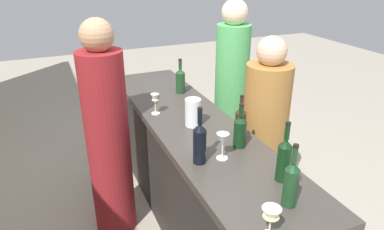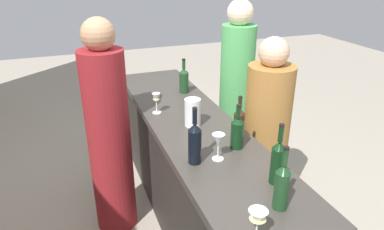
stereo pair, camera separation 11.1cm
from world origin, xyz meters
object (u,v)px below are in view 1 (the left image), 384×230
wine_bottle_second_right_dark_green (240,131)px  person_left_guest (264,139)px  wine_bottle_second_left_dark_green (284,159)px  wine_bottle_center_near_black (200,142)px  wine_glass_near_left (223,141)px  wine_glass_near_center (271,217)px  wine_glass_near_right (155,100)px  wine_bottle_far_right_olive_green (180,80)px  water_pitcher (193,112)px  person_center_guest (231,94)px  person_right_guest (108,140)px  wine_bottle_leftmost_olive_green (291,183)px  wine_bottle_rightmost_amber_brown (241,121)px

wine_bottle_second_right_dark_green → person_left_guest: 0.68m
wine_bottle_second_left_dark_green → wine_bottle_second_right_dark_green: bearing=3.2°
wine_bottle_second_left_dark_green → wine_bottle_center_near_black: wine_bottle_center_near_black is taller
wine_bottle_second_right_dark_green → wine_glass_near_left: 0.18m
wine_bottle_second_left_dark_green → wine_glass_near_left: size_ratio=2.08×
wine_glass_near_center → wine_glass_near_right: wine_glass_near_right is taller
wine_bottle_far_right_olive_green → water_pitcher: wine_bottle_far_right_olive_green is taller
wine_bottle_far_right_olive_green → person_center_guest: bearing=-78.8°
wine_glass_near_left → wine_glass_near_center: size_ratio=1.15×
wine_glass_near_left → wine_glass_near_center: (-0.61, 0.11, -0.02)m
wine_glass_near_center → wine_bottle_far_right_olive_green: bearing=-9.4°
wine_bottle_second_left_dark_green → person_right_guest: size_ratio=0.20×
wine_glass_near_right → wine_bottle_second_left_dark_green: bearing=-162.4°
wine_bottle_second_right_dark_green → person_center_guest: size_ratio=0.17×
wine_bottle_leftmost_olive_green → wine_bottle_center_near_black: (0.50, 0.22, 0.01)m
wine_glass_near_left → person_right_guest: bearing=33.8°
wine_bottle_leftmost_olive_green → wine_bottle_center_near_black: wine_bottle_center_near_black is taller
person_right_guest → wine_bottle_second_left_dark_green: bearing=-60.2°
water_pitcher → person_left_guest: bearing=-89.1°
wine_bottle_second_left_dark_green → person_center_guest: bearing=-19.8°
wine_bottle_center_near_black → wine_glass_near_left: 0.14m
wine_bottle_leftmost_olive_green → person_left_guest: (0.95, -0.53, -0.35)m
wine_bottle_leftmost_olive_green → wine_glass_near_center: (-0.13, 0.20, -0.02)m
wine_bottle_leftmost_olive_green → wine_bottle_far_right_olive_green: (1.57, -0.08, -0.01)m
wine_bottle_second_right_dark_green → wine_glass_near_center: wine_bottle_second_right_dark_green is taller
wine_bottle_second_left_dark_green → person_left_guest: 0.96m
wine_bottle_center_near_black → wine_bottle_second_right_dark_green: size_ratio=1.20×
water_pitcher → person_left_guest: 0.68m
wine_bottle_leftmost_olive_green → water_pitcher: (0.95, 0.07, -0.02)m
wine_glass_near_left → person_left_guest: 0.85m
wine_bottle_rightmost_amber_brown → wine_glass_near_center: size_ratio=2.03×
wine_bottle_far_right_olive_green → person_center_guest: 0.61m
wine_bottle_center_near_black → wine_bottle_rightmost_amber_brown: bearing=-63.2°
wine_glass_near_center → person_right_guest: (1.38, 0.40, -0.24)m
wine_bottle_center_near_black → person_right_guest: size_ratio=0.20×
person_center_guest → wine_glass_near_left: bearing=81.2°
person_left_guest → person_center_guest: size_ratio=0.90×
wine_glass_near_right → wine_bottle_rightmost_amber_brown: bearing=-145.5°
wine_bottle_far_right_olive_green → water_pitcher: 0.64m
wine_bottle_second_left_dark_green → wine_glass_near_center: (-0.31, 0.29, -0.03)m
person_right_guest → wine_bottle_second_right_dark_green: bearing=-48.4°
wine_glass_near_left → wine_bottle_rightmost_amber_brown: bearing=-49.3°
water_pitcher → wine_glass_near_right: bearing=31.2°
wine_glass_near_right → person_right_guest: bearing=87.9°
person_center_guest → water_pitcher: bearing=68.6°
wine_bottle_center_near_black → water_pitcher: (0.45, -0.15, -0.03)m
wine_bottle_rightmost_amber_brown → wine_glass_near_left: 0.30m
wine_bottle_rightmost_amber_brown → wine_bottle_far_right_olive_green: size_ratio=0.96×
wine_bottle_leftmost_olive_green → wine_bottle_rightmost_amber_brown: wine_bottle_leftmost_olive_green is taller
person_left_guest → person_center_guest: 0.74m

